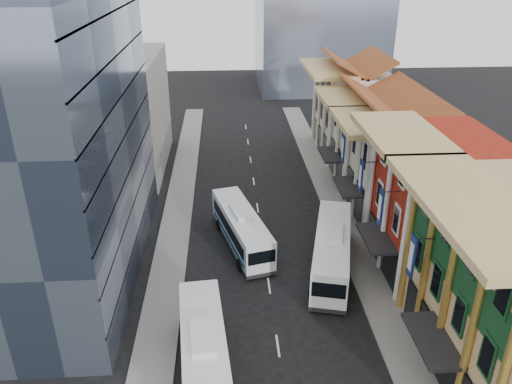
{
  "coord_description": "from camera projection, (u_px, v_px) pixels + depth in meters",
  "views": [
    {
      "loc": [
        -3.24,
        -18.6,
        24.67
      ],
      "look_at": [
        -0.62,
        22.12,
        5.19
      ],
      "focal_mm": 35.0,
      "sensor_mm": 36.0,
      "label": 1
    }
  ],
  "objects": [
    {
      "name": "bus_left_far",
      "position": [
        241.0,
        228.0,
        45.99
      ],
      "size": [
        5.59,
        12.01,
        3.75
      ],
      "primitive_type": null,
      "rotation": [
        0.0,
        0.0,
        0.25
      ],
      "color": "white",
      "rests_on": "ground"
    },
    {
      "name": "bus_left_near",
      "position": [
        205.0,
        358.0,
        31.04
      ],
      "size": [
        3.96,
        12.37,
        3.9
      ],
      "primitive_type": null,
      "rotation": [
        0.0,
        0.0,
        0.09
      ],
      "color": "silver",
      "rests_on": "ground"
    },
    {
      "name": "shophouse_cream_mid",
      "position": [
        373.0,
        141.0,
        58.2
      ],
      "size": [
        8.0,
        9.0,
        10.0
      ],
      "primitive_type": "cube",
      "color": "beige",
      "rests_on": "ground"
    },
    {
      "name": "office_block_far",
      "position": [
        121.0,
        113.0,
        61.45
      ],
      "size": [
        10.0,
        18.0,
        14.0
      ],
      "primitive_type": "cube",
      "color": "gray",
      "rests_on": "ground"
    },
    {
      "name": "shophouse_red",
      "position": [
        437.0,
        205.0,
        41.11
      ],
      "size": [
        8.0,
        10.0,
        12.0
      ],
      "primitive_type": "cube",
      "color": "maroon",
      "rests_on": "ground"
    },
    {
      "name": "office_tower",
      "position": [
        40.0,
        98.0,
        37.23
      ],
      "size": [
        12.0,
        26.0,
        30.0
      ],
      "primitive_type": "cube",
      "color": "#3A465C",
      "rests_on": "ground"
    },
    {
      "name": "shophouse_cream_near",
      "position": [
        398.0,
        171.0,
        50.09
      ],
      "size": [
        8.0,
        9.0,
        10.0
      ],
      "primitive_type": "cube",
      "color": "beige",
      "rests_on": "ground"
    },
    {
      "name": "sidewalk_left",
      "position": [
        172.0,
        244.0,
        46.86
      ],
      "size": [
        3.0,
        90.0,
        0.15
      ],
      "primitive_type": "cube",
      "color": "slate",
      "rests_on": "ground"
    },
    {
      "name": "sidewalk_right",
      "position": [
        351.0,
        238.0,
        47.84
      ],
      "size": [
        3.0,
        90.0,
        0.15
      ],
      "primitive_type": "cube",
      "color": "slate",
      "rests_on": "ground"
    },
    {
      "name": "shophouse_cream_far",
      "position": [
        352.0,
        111.0,
        67.44
      ],
      "size": [
        8.0,
        12.0,
        11.0
      ],
      "primitive_type": "cube",
      "color": "beige",
      "rests_on": "ground"
    },
    {
      "name": "bus_right",
      "position": [
        332.0,
        250.0,
        42.26
      ],
      "size": [
        5.8,
        12.8,
        4.0
      ],
      "primitive_type": null,
      "rotation": [
        0.0,
        0.0,
        -0.24
      ],
      "color": "white",
      "rests_on": "ground"
    }
  ]
}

